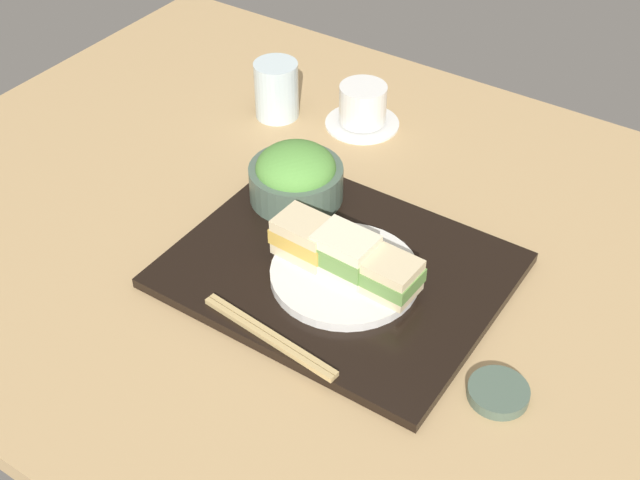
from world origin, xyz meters
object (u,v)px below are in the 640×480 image
(sandwich_near, at_px, (305,237))
(salad_bowl, at_px, (296,176))
(chopsticks_pair, at_px, (269,336))
(coffee_cup, at_px, (363,107))
(drinking_glass, at_px, (276,90))
(sandwich_plate, at_px, (345,274))
(small_sauce_dish, at_px, (498,393))
(sandwich_far, at_px, (388,275))
(sandwich_middle, at_px, (345,253))

(sandwich_near, distance_m, salad_bowl, 0.14)
(chopsticks_pair, bearing_deg, salad_bowl, 118.12)
(coffee_cup, bearing_deg, drinking_glass, -157.88)
(sandwich_plate, height_order, drinking_glass, drinking_glass)
(sandwich_plate, xyz_separation_m, small_sauce_dish, (0.24, -0.06, -0.01))
(salad_bowl, distance_m, chopsticks_pair, 0.28)
(sandwich_far, xyz_separation_m, salad_bowl, (-0.21, 0.11, 0.00))
(sandwich_near, height_order, sandwich_far, sandwich_near)
(drinking_glass, bearing_deg, sandwich_middle, -42.36)
(chopsticks_pair, bearing_deg, small_sauce_dish, 17.36)
(sandwich_near, bearing_deg, sandwich_middle, -0.07)
(salad_bowl, height_order, small_sauce_dish, salad_bowl)
(coffee_cup, bearing_deg, sandwich_far, -54.52)
(chopsticks_pair, bearing_deg, sandwich_far, 60.01)
(sandwich_middle, height_order, drinking_glass, drinking_glass)
(sandwich_far, height_order, coffee_cup, sandwich_far)
(salad_bowl, bearing_deg, drinking_glass, 132.33)
(sandwich_far, xyz_separation_m, small_sauce_dish, (0.18, -0.06, -0.04))
(sandwich_middle, height_order, small_sauce_dish, sandwich_middle)
(sandwich_middle, xyz_separation_m, coffee_cup, (-0.18, 0.34, -0.02))
(sandwich_far, relative_size, drinking_glass, 0.84)
(sandwich_middle, height_order, sandwich_far, sandwich_middle)
(small_sauce_dish, bearing_deg, sandwich_near, 169.22)
(sandwich_near, xyz_separation_m, chopsticks_pair, (0.04, -0.14, -0.04))
(salad_bowl, bearing_deg, chopsticks_pair, -61.88)
(salad_bowl, xyz_separation_m, chopsticks_pair, (0.13, -0.24, -0.03))
(sandwich_plate, relative_size, sandwich_far, 2.41)
(sandwich_far, distance_m, salad_bowl, 0.24)
(sandwich_plate, bearing_deg, coffee_cup, 118.04)
(sandwich_near, relative_size, sandwich_far, 1.03)
(sandwich_far, bearing_deg, chopsticks_pair, -119.99)
(sandwich_far, distance_m, coffee_cup, 0.42)
(drinking_glass, bearing_deg, small_sauce_dish, -31.77)
(chopsticks_pair, height_order, coffee_cup, coffee_cup)
(sandwich_middle, height_order, chopsticks_pair, sandwich_middle)
(chopsticks_pair, bearing_deg, drinking_glass, 124.79)
(sandwich_near, relative_size, salad_bowl, 0.61)
(sandwich_near, height_order, drinking_glass, drinking_glass)
(coffee_cup, bearing_deg, salad_bowl, -82.19)
(salad_bowl, bearing_deg, coffee_cup, 97.81)
(sandwich_far, relative_size, small_sauce_dish, 1.14)
(chopsticks_pair, height_order, drinking_glass, drinking_glass)
(sandwich_plate, bearing_deg, chopsticks_pair, -97.67)
(sandwich_far, bearing_deg, salad_bowl, 153.42)
(coffee_cup, relative_size, drinking_glass, 1.32)
(sandwich_plate, bearing_deg, small_sauce_dish, -13.41)
(coffee_cup, relative_size, small_sauce_dish, 1.79)
(sandwich_middle, distance_m, salad_bowl, 0.18)
(sandwich_far, relative_size, salad_bowl, 0.59)
(sandwich_near, distance_m, chopsticks_pair, 0.15)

